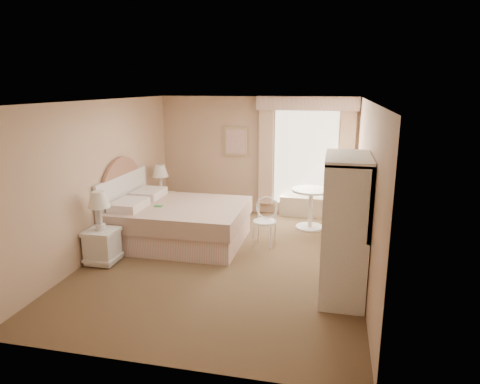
% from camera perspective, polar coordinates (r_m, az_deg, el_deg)
% --- Properties ---
extents(room, '(4.21, 5.51, 2.51)m').
position_cam_1_polar(room, '(6.58, -2.08, 1.11)').
color(room, brown).
rests_on(room, ground).
extents(window, '(2.05, 0.22, 2.51)m').
position_cam_1_polar(window, '(8.99, 8.73, 5.04)').
color(window, white).
rests_on(window, room).
extents(framed_art, '(0.52, 0.04, 0.62)m').
position_cam_1_polar(framed_art, '(9.23, -0.58, 6.75)').
color(framed_art, tan).
rests_on(framed_art, room).
extents(bed, '(2.31, 1.81, 1.61)m').
position_cam_1_polar(bed, '(7.70, -8.94, -3.81)').
color(bed, tan).
rests_on(bed, room).
extents(nightstand_near, '(0.47, 0.47, 1.14)m').
position_cam_1_polar(nightstand_near, '(7.02, -17.97, -5.74)').
color(nightstand_near, white).
rests_on(nightstand_near, room).
extents(nightstand_far, '(0.46, 0.46, 1.12)m').
position_cam_1_polar(nightstand_far, '(9.05, -10.43, -0.90)').
color(nightstand_far, white).
rests_on(nightstand_far, room).
extents(round_table, '(0.74, 0.74, 0.78)m').
position_cam_1_polar(round_table, '(8.40, 9.41, -1.35)').
color(round_table, silver).
rests_on(round_table, room).
extents(cafe_chair, '(0.45, 0.45, 0.84)m').
position_cam_1_polar(cafe_chair, '(7.47, 3.41, -3.38)').
color(cafe_chair, silver).
rests_on(cafe_chair, room).
extents(armoire, '(0.56, 1.13, 1.88)m').
position_cam_1_polar(armoire, '(5.78, 13.74, -6.06)').
color(armoire, white).
rests_on(armoire, room).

